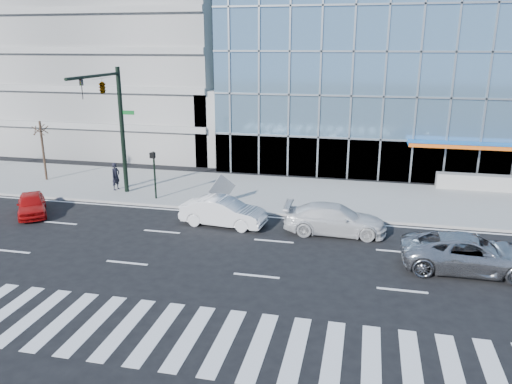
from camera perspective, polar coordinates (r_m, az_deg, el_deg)
ground at (r=25.14m, az=2.05°, el=-5.63°), size 160.00×160.00×0.00m
sidewalk at (r=32.57m, az=4.66°, el=-0.29°), size 120.00×8.00×0.15m
theatre_building at (r=49.90m, az=24.59°, el=12.85°), size 42.00×26.00×15.00m
parking_garage at (r=54.56m, az=-14.32°, el=16.63°), size 24.00×24.00×20.00m
ramp_block at (r=42.65m, az=-1.38°, el=7.82°), size 6.00×8.00×6.00m
traffic_signal at (r=31.57m, az=-16.50°, el=9.86°), size 1.14×5.74×8.00m
ped_signal_post at (r=31.47m, az=-11.59°, el=2.73°), size 0.30×0.33×3.00m
street_tree_near at (r=38.08m, az=-23.41°, el=6.59°), size 1.10×1.10×4.23m
silver_suv at (r=23.61m, az=23.20°, el=-6.47°), size 5.76×2.68×1.59m
white_suv at (r=26.23m, az=9.00°, el=-3.08°), size 5.32×2.26×1.53m
white_sedan at (r=27.08m, az=-3.78°, el=-2.27°), size 4.78×2.09×1.53m
red_sedan at (r=31.49m, az=-24.27°, el=-1.27°), size 3.41×3.91×1.27m
pedestrian at (r=34.36m, az=-15.74°, el=1.74°), size 0.61×0.76×1.83m
tilted_panel at (r=30.32m, az=-3.89°, el=0.40°), size 1.39×1.29×1.83m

